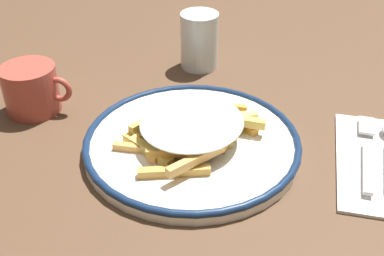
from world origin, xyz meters
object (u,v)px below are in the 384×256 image
coffee_mug (32,89)px  water_glass (199,41)px  fries_heap (194,127)px  plate (192,142)px  fork (367,151)px

coffee_mug → water_glass: bearing=39.5°
water_glass → fries_heap: bearing=-83.0°
fries_heap → coffee_mug: bearing=167.2°
water_glass → coffee_mug: (-0.23, -0.19, -0.01)m
plate → fork: (0.24, 0.02, 0.00)m
fries_heap → coffee_mug: 0.27m
fries_heap → coffee_mug: size_ratio=1.85×
water_glass → plate: bearing=-83.6°
fork → coffee_mug: (-0.50, 0.04, 0.03)m
water_glass → fork: bearing=-41.3°
plate → coffee_mug: size_ratio=2.78×
plate → fork: bearing=4.2°
fries_heap → coffee_mug: (-0.26, 0.06, 0.00)m
fries_heap → plate: bearing=-151.2°
plate → water_glass: bearing=96.4°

